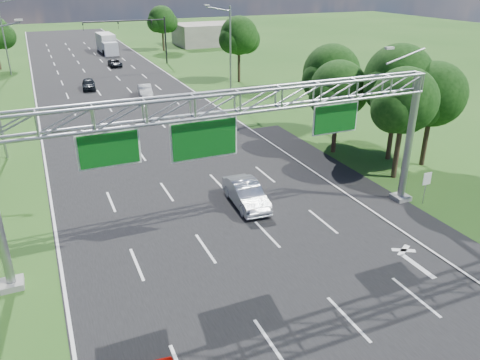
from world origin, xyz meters
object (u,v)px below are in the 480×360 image
regulatory_sign (427,181)px  box_truck (107,44)px  sign_gantry (239,114)px  traffic_signal (142,30)px  silver_sedan (246,194)px

regulatory_sign → box_truck: bearing=96.8°
sign_gantry → traffic_signal: bearing=82.3°
traffic_signal → box_truck: (-3.31, 14.68, -3.62)m
sign_gantry → silver_sedan: bearing=60.0°
sign_gantry → regulatory_sign: size_ratio=11.19×
regulatory_sign → silver_sedan: bearing=157.3°
traffic_signal → sign_gantry: bearing=-97.7°
regulatory_sign → traffic_signal: 54.37m
sign_gantry → traffic_signal: 53.51m
sign_gantry → regulatory_sign: sign_gantry is taller
sign_gantry → silver_sedan: size_ratio=5.06×
box_truck → regulatory_sign: bearing=-85.7°
sign_gantry → silver_sedan: (1.88, 3.25, -6.13)m
regulatory_sign → silver_sedan: (-10.19, 4.27, -0.74)m
sign_gantry → box_truck: 68.00m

